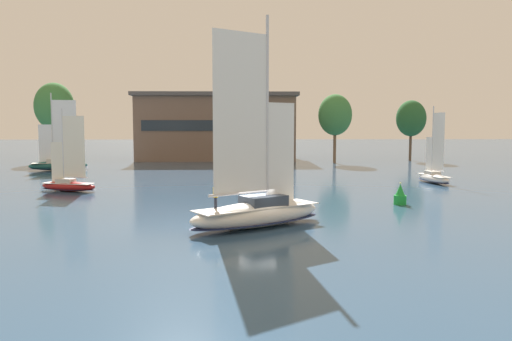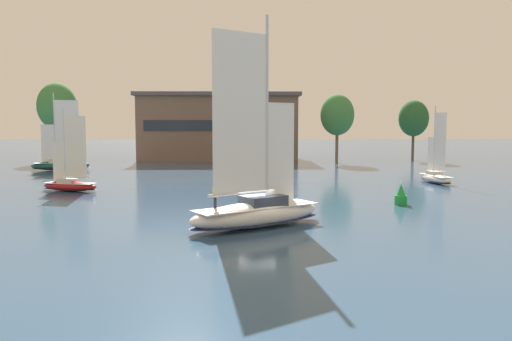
% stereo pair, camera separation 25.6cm
% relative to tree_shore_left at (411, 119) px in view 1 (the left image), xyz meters
% --- Properties ---
extents(ground_plane, '(400.00, 400.00, 0.00)m').
position_rel_tree_shore_left_xyz_m(ground_plane, '(-31.48, -61.51, -8.11)').
color(ground_plane, '#2D4C6B').
extents(waterfront_building, '(31.42, 18.12, 13.03)m').
position_rel_tree_shore_left_xyz_m(waterfront_building, '(-37.45, 6.45, -1.56)').
color(waterfront_building, brown).
rests_on(waterfront_building, ground).
extents(tree_shore_left, '(5.63, 5.63, 11.58)m').
position_rel_tree_shore_left_xyz_m(tree_shore_left, '(0.00, 0.00, 0.00)').
color(tree_shore_left, brown).
rests_on(tree_shore_left, ground).
extents(tree_shore_center, '(7.14, 7.14, 14.70)m').
position_rel_tree_shore_left_xyz_m(tree_shore_center, '(-67.31, -0.63, 2.18)').
color(tree_shore_center, brown).
rests_on(tree_shore_center, ground).
extents(tree_shore_right, '(6.01, 6.01, 12.37)m').
position_rel_tree_shore_left_xyz_m(tree_shore_right, '(-15.73, -5.68, 0.55)').
color(tree_shore_right, brown).
rests_on(tree_shore_right, ground).
extents(sailboat_main, '(10.25, 8.13, 14.24)m').
position_rel_tree_shore_left_xyz_m(sailboat_main, '(-31.47, -61.50, -6.99)').
color(sailboat_main, white).
rests_on(sailboat_main, ground).
extents(sailboat_moored_near_marina, '(6.50, 3.42, 8.63)m').
position_rel_tree_shore_left_xyz_m(sailboat_moored_near_marina, '(-50.65, -42.77, -7.37)').
color(sailboat_moored_near_marina, maroon).
rests_on(sailboat_moored_near_marina, ground).
extents(sailboat_moored_mid_channel, '(8.84, 4.64, 11.71)m').
position_rel_tree_shore_left_xyz_m(sailboat_moored_mid_channel, '(-60.47, -18.53, -7.16)').
color(sailboat_moored_mid_channel, '#194C47').
rests_on(sailboat_moored_mid_channel, ground).
extents(sailboat_moored_far_slip, '(2.58, 6.82, 9.17)m').
position_rel_tree_shore_left_xyz_m(sailboat_moored_far_slip, '(-9.55, -36.38, -7.33)').
color(sailboat_moored_far_slip, silver).
rests_on(sailboat_moored_far_slip, ground).
extents(channel_buoy, '(1.08, 1.08, 1.97)m').
position_rel_tree_shore_left_xyz_m(channel_buoy, '(-18.72, -52.36, -7.33)').
color(channel_buoy, green).
rests_on(channel_buoy, ground).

